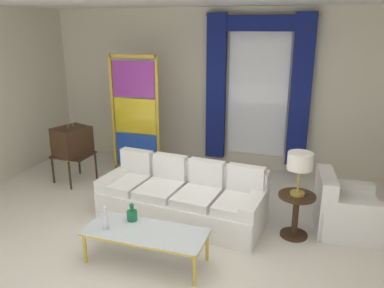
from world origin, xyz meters
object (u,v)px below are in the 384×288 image
object	(u,v)px
round_side_table	(296,211)
peacock_figurine	(153,173)
coffee_table	(146,233)
bottle_crystal_tall	(132,214)
vintage_tv	(72,142)
armchair_white	(343,211)
bottle_blue_decanter	(105,220)
table_lamp_brass	(300,163)
couch_white_long	(183,197)
stained_glass_divider	(135,118)

from	to	relation	value
round_side_table	peacock_figurine	bearing A→B (deg)	158.51
coffee_table	peacock_figurine	size ratio (longest dim) A/B	2.38
bottle_crystal_tall	round_side_table	distance (m)	2.12
vintage_tv	armchair_white	bearing A→B (deg)	-4.39
bottle_blue_decanter	table_lamp_brass	world-z (taller)	table_lamp_brass
coffee_table	round_side_table	size ratio (longest dim) A/B	2.40
armchair_white	bottle_crystal_tall	bearing A→B (deg)	-151.87
couch_white_long	vintage_tv	bearing A→B (deg)	163.97
vintage_tv	couch_white_long	bearing A→B (deg)	-16.03
stained_glass_divider	peacock_figurine	distance (m)	1.09
bottle_crystal_tall	round_side_table	size ratio (longest dim) A/B	0.38
couch_white_long	table_lamp_brass	world-z (taller)	table_lamp_brass
vintage_tv	peacock_figurine	size ratio (longest dim) A/B	2.24
stained_glass_divider	peacock_figurine	size ratio (longest dim) A/B	3.67
couch_white_long	stained_glass_divider	bearing A→B (deg)	135.52
table_lamp_brass	bottle_crystal_tall	bearing A→B (deg)	-152.75
bottle_blue_decanter	armchair_white	distance (m)	3.13
bottle_crystal_tall	stained_glass_divider	world-z (taller)	stained_glass_divider
round_side_table	couch_white_long	bearing A→B (deg)	178.40
couch_white_long	round_side_table	world-z (taller)	couch_white_long
couch_white_long	round_side_table	size ratio (longest dim) A/B	4.05
bottle_crystal_tall	stained_glass_divider	xyz separation A→B (m)	(-1.11, 2.40, 0.57)
couch_white_long	round_side_table	xyz separation A→B (m)	(1.57, -0.04, 0.05)
bottle_blue_decanter	bottle_crystal_tall	distance (m)	0.35
stained_glass_divider	vintage_tv	bearing A→B (deg)	-139.84
coffee_table	armchair_white	distance (m)	2.68
peacock_figurine	round_side_table	size ratio (longest dim) A/B	1.01
stained_glass_divider	armchair_white	bearing A→B (deg)	-16.69
coffee_table	vintage_tv	xyz separation A→B (m)	(-2.24, 1.85, 0.35)
coffee_table	table_lamp_brass	size ratio (longest dim) A/B	2.50
coffee_table	stained_glass_divider	distance (m)	3.00
vintage_tv	peacock_figurine	xyz separation A→B (m)	(1.39, 0.27, -0.51)
stained_glass_divider	round_side_table	size ratio (longest dim) A/B	3.70
armchair_white	table_lamp_brass	xyz separation A→B (m)	(-0.60, -0.36, 0.74)
vintage_tv	bottle_blue_decanter	bearing A→B (deg)	-47.53
couch_white_long	stained_glass_divider	world-z (taller)	stained_glass_divider
bottle_crystal_tall	armchair_white	distance (m)	2.82
bottle_blue_decanter	round_side_table	bearing A→B (deg)	31.16
coffee_table	armchair_white	size ratio (longest dim) A/B	1.58
couch_white_long	coffee_table	bearing A→B (deg)	-92.15
peacock_figurine	table_lamp_brass	bearing A→B (deg)	-21.49
bottle_crystal_tall	round_side_table	bearing A→B (deg)	27.25
couch_white_long	bottle_blue_decanter	distance (m)	1.41
armchair_white	round_side_table	bearing A→B (deg)	-149.22
armchair_white	table_lamp_brass	bearing A→B (deg)	-149.22
peacock_figurine	round_side_table	xyz separation A→B (m)	(2.47, -0.97, 0.14)
bottle_blue_decanter	vintage_tv	bearing A→B (deg)	132.47
couch_white_long	bottle_blue_decanter	world-z (taller)	couch_white_long
vintage_tv	bottle_crystal_tall	bearing A→B (deg)	-40.05
vintage_tv	coffee_table	bearing A→B (deg)	-39.44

